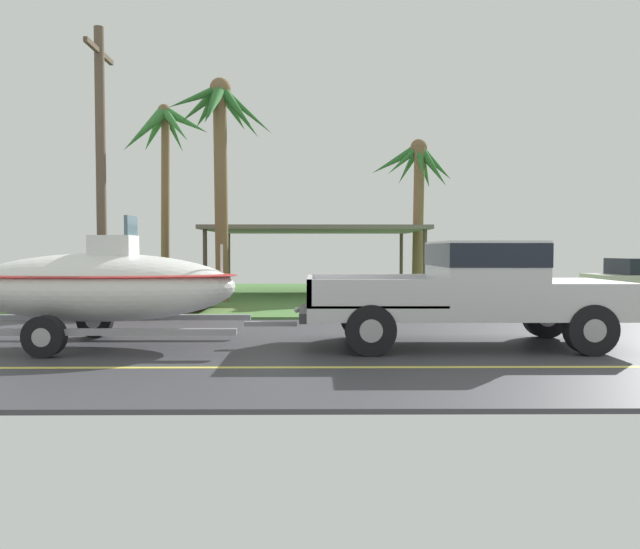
{
  "coord_description": "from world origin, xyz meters",
  "views": [
    {
      "loc": [
        -3.86,
        -10.15,
        1.65
      ],
      "look_at": [
        -3.77,
        1.07,
        1.18
      ],
      "focal_mm": 33.75,
      "sensor_mm": 36.0,
      "label": 1
    }
  ],
  "objects_px": {
    "palm_tree_mid": "(162,146)",
    "palm_tree_far_left": "(221,132)",
    "carport_awning": "(315,231)",
    "parked_sedan_far": "(122,287)",
    "utility_pole": "(101,167)",
    "boat_on_trailer": "(99,286)",
    "palm_tree_near_right": "(418,180)",
    "pickup_truck_towing": "(480,287)"
  },
  "relations": [
    {
      "from": "carport_awning",
      "to": "palm_tree_mid",
      "type": "height_order",
      "value": "palm_tree_mid"
    },
    {
      "from": "palm_tree_near_right",
      "to": "utility_pole",
      "type": "bearing_deg",
      "value": -140.61
    },
    {
      "from": "palm_tree_far_left",
      "to": "utility_pole",
      "type": "bearing_deg",
      "value": -125.77
    },
    {
      "from": "palm_tree_mid",
      "to": "palm_tree_far_left",
      "type": "bearing_deg",
      "value": -49.43
    },
    {
      "from": "pickup_truck_towing",
      "to": "carport_awning",
      "type": "height_order",
      "value": "carport_awning"
    },
    {
      "from": "boat_on_trailer",
      "to": "pickup_truck_towing",
      "type": "bearing_deg",
      "value": 0.0
    },
    {
      "from": "palm_tree_near_right",
      "to": "boat_on_trailer",
      "type": "bearing_deg",
      "value": -121.62
    },
    {
      "from": "pickup_truck_towing",
      "to": "carport_awning",
      "type": "distance_m",
      "value": 12.43
    },
    {
      "from": "carport_awning",
      "to": "palm_tree_mid",
      "type": "xyz_separation_m",
      "value": [
        -5.35,
        -1.01,
        2.94
      ]
    },
    {
      "from": "parked_sedan_far",
      "to": "carport_awning",
      "type": "distance_m",
      "value": 8.33
    },
    {
      "from": "palm_tree_far_left",
      "to": "pickup_truck_towing",
      "type": "bearing_deg",
      "value": -54.94
    },
    {
      "from": "pickup_truck_towing",
      "to": "boat_on_trailer",
      "type": "bearing_deg",
      "value": -180.0
    },
    {
      "from": "boat_on_trailer",
      "to": "palm_tree_near_right",
      "type": "distance_m",
      "value": 14.71
    },
    {
      "from": "parked_sedan_far",
      "to": "pickup_truck_towing",
      "type": "bearing_deg",
      "value": -35.49
    },
    {
      "from": "palm_tree_mid",
      "to": "utility_pole",
      "type": "xyz_separation_m",
      "value": [
        0.06,
        -6.3,
        -1.6
      ]
    },
    {
      "from": "boat_on_trailer",
      "to": "utility_pole",
      "type": "bearing_deg",
      "value": 108.84
    },
    {
      "from": "carport_awning",
      "to": "palm_tree_near_right",
      "type": "height_order",
      "value": "palm_tree_near_right"
    },
    {
      "from": "parked_sedan_far",
      "to": "utility_pole",
      "type": "distance_m",
      "value": 3.17
    },
    {
      "from": "pickup_truck_towing",
      "to": "utility_pole",
      "type": "height_order",
      "value": "utility_pole"
    },
    {
      "from": "palm_tree_mid",
      "to": "palm_tree_far_left",
      "type": "height_order",
      "value": "palm_tree_far_left"
    },
    {
      "from": "palm_tree_mid",
      "to": "pickup_truck_towing",
      "type": "bearing_deg",
      "value": -53.4
    },
    {
      "from": "carport_awning",
      "to": "utility_pole",
      "type": "relative_size",
      "value": 1.08
    },
    {
      "from": "carport_awning",
      "to": "palm_tree_far_left",
      "type": "bearing_deg",
      "value": -126.04
    },
    {
      "from": "palm_tree_near_right",
      "to": "palm_tree_far_left",
      "type": "xyz_separation_m",
      "value": [
        -6.7,
        -4.12,
        0.97
      ]
    },
    {
      "from": "carport_awning",
      "to": "palm_tree_near_right",
      "type": "relative_size",
      "value": 1.33
    },
    {
      "from": "boat_on_trailer",
      "to": "parked_sedan_far",
      "type": "height_order",
      "value": "boat_on_trailer"
    },
    {
      "from": "palm_tree_mid",
      "to": "carport_awning",
      "type": "bearing_deg",
      "value": 10.66
    },
    {
      "from": "boat_on_trailer",
      "to": "palm_tree_far_left",
      "type": "relative_size",
      "value": 0.87
    },
    {
      "from": "palm_tree_near_right",
      "to": "palm_tree_far_left",
      "type": "bearing_deg",
      "value": -148.41
    },
    {
      "from": "carport_awning",
      "to": "utility_pole",
      "type": "bearing_deg",
      "value": -125.91
    },
    {
      "from": "pickup_truck_towing",
      "to": "palm_tree_far_left",
      "type": "relative_size",
      "value": 0.8
    },
    {
      "from": "pickup_truck_towing",
      "to": "palm_tree_far_left",
      "type": "distance_m",
      "value": 10.75
    },
    {
      "from": "palm_tree_near_right",
      "to": "pickup_truck_towing",
      "type": "bearing_deg",
      "value": -94.75
    },
    {
      "from": "boat_on_trailer",
      "to": "utility_pole",
      "type": "height_order",
      "value": "utility_pole"
    },
    {
      "from": "parked_sedan_far",
      "to": "palm_tree_far_left",
      "type": "distance_m",
      "value": 5.63
    },
    {
      "from": "boat_on_trailer",
      "to": "parked_sedan_far",
      "type": "distance_m",
      "value": 5.85
    },
    {
      "from": "carport_awning",
      "to": "palm_tree_far_left",
      "type": "height_order",
      "value": "palm_tree_far_left"
    },
    {
      "from": "palm_tree_mid",
      "to": "palm_tree_far_left",
      "type": "xyz_separation_m",
      "value": [
        2.5,
        -2.92,
        -0.08
      ]
    },
    {
      "from": "parked_sedan_far",
      "to": "palm_tree_mid",
      "type": "relative_size",
      "value": 0.68
    },
    {
      "from": "pickup_truck_towing",
      "to": "palm_tree_far_left",
      "type": "bearing_deg",
      "value": 125.06
    },
    {
      "from": "parked_sedan_far",
      "to": "palm_tree_far_left",
      "type": "xyz_separation_m",
      "value": [
        2.25,
        2.44,
        4.55
      ]
    },
    {
      "from": "pickup_truck_towing",
      "to": "palm_tree_near_right",
      "type": "height_order",
      "value": "palm_tree_near_right"
    }
  ]
}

